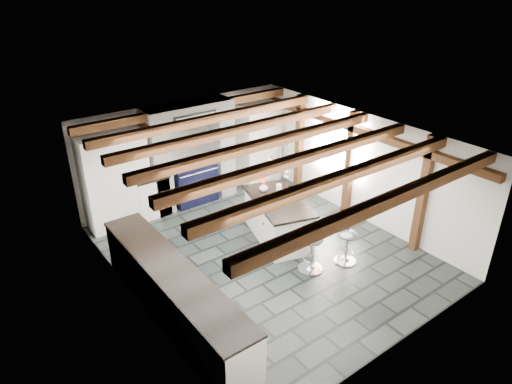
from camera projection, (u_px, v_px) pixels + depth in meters
ground at (264, 252)px, 8.70m from camera, size 6.00×6.00×0.00m
room_shell at (196, 185)px, 8.92m from camera, size 6.00×6.03×6.00m
range_cooker at (193, 182)px, 10.41m from camera, size 1.00×0.63×0.99m
kitchen_island at (278, 218)px, 9.00m from camera, size 1.34×1.90×1.13m
bar_stool_near at (347, 240)px, 8.24m from camera, size 0.44×0.44×0.74m
bar_stool_far at (311, 245)px, 7.99m from camera, size 0.52×0.52×0.82m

